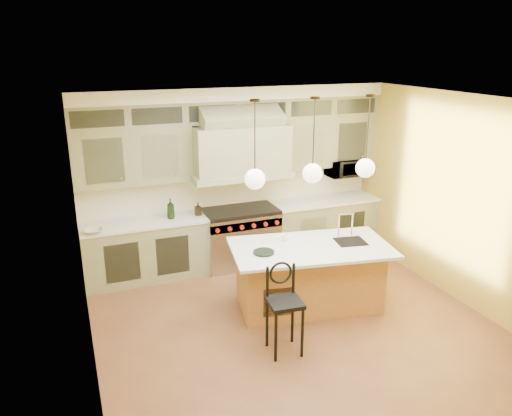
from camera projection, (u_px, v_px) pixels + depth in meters
name	position (u px, v px, depth m)	size (l,w,h in m)	color
floor	(296.00, 327.00, 6.51)	(5.00, 5.00, 0.00)	brown
ceiling	(302.00, 101.00, 5.61)	(5.00, 5.00, 0.00)	white
wall_back	(233.00, 175.00, 8.27)	(5.00, 5.00, 0.00)	gold
wall_front	(442.00, 325.00, 3.85)	(5.00, 5.00, 0.00)	gold
wall_left	(83.00, 252.00, 5.19)	(5.00, 5.00, 0.00)	gold
wall_right	(461.00, 200.00, 6.92)	(5.00, 5.00, 0.00)	gold
back_cabinetry	(238.00, 180.00, 8.04)	(5.00, 0.77, 2.90)	gray
range	(240.00, 236.00, 8.26)	(1.20, 0.74, 0.96)	silver
kitchen_island	(309.00, 275.00, 6.90)	(2.30, 1.50, 1.35)	#9E6C38
counter_stool	(284.00, 304.00, 5.83)	(0.41, 0.41, 1.10)	black
microwave	(343.00, 168.00, 8.72)	(0.54, 0.37, 0.30)	black
oil_bottle_a	(171.00, 209.00, 7.68)	(0.12, 0.12, 0.32)	black
oil_bottle_b	(198.00, 209.00, 7.85)	(0.09, 0.10, 0.21)	black
fruit_bowl	(94.00, 231.00, 7.11)	(0.26, 0.26, 0.06)	beige
cup	(285.00, 238.00, 6.88)	(0.10, 0.10, 0.10)	white
pendant_left	(255.00, 177.00, 6.16)	(0.26, 0.26, 1.11)	#2D2319
pendant_center	(313.00, 171.00, 6.44)	(0.26, 0.26, 1.11)	#2D2319
pendant_right	(365.00, 166.00, 6.72)	(0.26, 0.26, 1.11)	#2D2319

